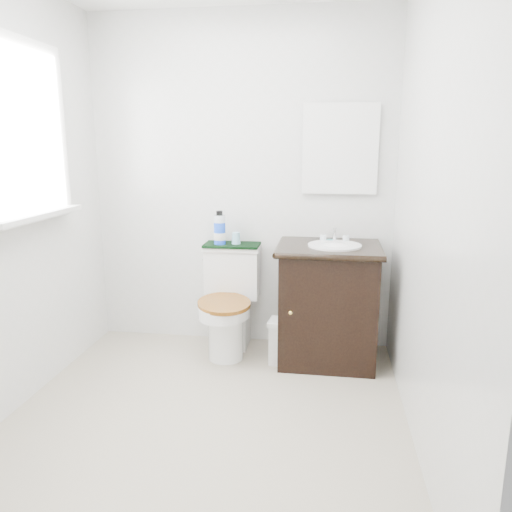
% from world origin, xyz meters
% --- Properties ---
extents(floor, '(2.40, 2.40, 0.00)m').
position_xyz_m(floor, '(0.00, 0.00, 0.00)').
color(floor, '#B2A790').
rests_on(floor, ground).
extents(wall_back, '(2.40, 0.00, 2.40)m').
position_xyz_m(wall_back, '(0.00, 1.20, 1.20)').
color(wall_back, silver).
rests_on(wall_back, ground).
extents(wall_front, '(2.40, 0.00, 2.40)m').
position_xyz_m(wall_front, '(0.00, -1.20, 1.20)').
color(wall_front, silver).
rests_on(wall_front, ground).
extents(wall_right, '(0.00, 2.40, 2.40)m').
position_xyz_m(wall_right, '(1.10, 0.00, 1.20)').
color(wall_right, silver).
rests_on(wall_right, ground).
extents(window, '(0.02, 0.70, 0.90)m').
position_xyz_m(window, '(-1.07, 0.25, 1.55)').
color(window, white).
rests_on(window, wall_left).
extents(mirror, '(0.50, 0.02, 0.60)m').
position_xyz_m(mirror, '(0.71, 1.18, 1.45)').
color(mirror, silver).
rests_on(mirror, wall_back).
extents(toilet, '(0.45, 0.65, 0.76)m').
position_xyz_m(toilet, '(-0.05, 0.97, 0.34)').
color(toilet, white).
rests_on(toilet, floor).
extents(vanity, '(0.68, 0.59, 0.92)m').
position_xyz_m(vanity, '(0.66, 0.90, 0.43)').
color(vanity, black).
rests_on(vanity, floor).
extents(trash_bin, '(0.23, 0.19, 0.31)m').
position_xyz_m(trash_bin, '(0.37, 0.80, 0.16)').
color(trash_bin, silver).
rests_on(trash_bin, floor).
extents(towel, '(0.40, 0.22, 0.02)m').
position_xyz_m(towel, '(-0.05, 1.09, 0.77)').
color(towel, black).
rests_on(towel, toilet).
extents(mouthwash_bottle, '(0.08, 0.08, 0.24)m').
position_xyz_m(mouthwash_bottle, '(-0.13, 1.06, 0.89)').
color(mouthwash_bottle, blue).
rests_on(mouthwash_bottle, towel).
extents(cup, '(0.07, 0.07, 0.08)m').
position_xyz_m(cup, '(-0.02, 1.09, 0.82)').
color(cup, '#7EB7CE').
rests_on(cup, towel).
extents(soap_bar, '(0.07, 0.04, 0.02)m').
position_xyz_m(soap_bar, '(0.66, 1.03, 0.83)').
color(soap_bar, teal).
rests_on(soap_bar, vanity).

